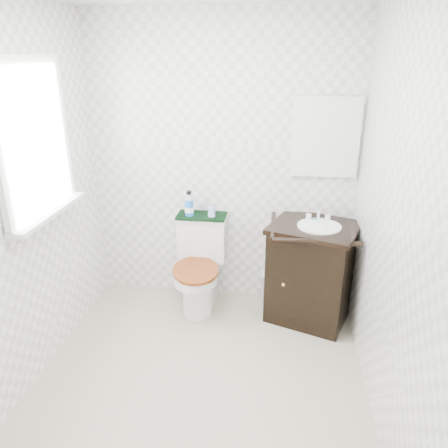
% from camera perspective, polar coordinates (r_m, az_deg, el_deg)
% --- Properties ---
extents(floor, '(2.40, 2.40, 0.00)m').
position_cam_1_polar(floor, '(3.13, -3.25, -19.97)').
color(floor, '#A69D85').
rests_on(floor, ground).
extents(wall_back, '(2.40, 0.00, 2.40)m').
position_cam_1_polar(wall_back, '(3.63, -0.20, 7.71)').
color(wall_back, white).
rests_on(wall_back, ground).
extents(wall_front, '(2.40, 0.00, 2.40)m').
position_cam_1_polar(wall_front, '(1.47, -13.03, -15.36)').
color(wall_front, white).
rests_on(wall_front, ground).
extents(wall_left, '(0.00, 2.40, 2.40)m').
position_cam_1_polar(wall_left, '(2.91, -25.62, 1.98)').
color(wall_left, white).
rests_on(wall_left, ground).
extents(wall_right, '(0.00, 2.40, 2.40)m').
position_cam_1_polar(wall_right, '(2.53, 21.40, -0.08)').
color(wall_right, white).
rests_on(wall_right, ground).
extents(window, '(0.02, 0.70, 0.90)m').
position_cam_1_polar(window, '(3.02, -23.73, 9.85)').
color(window, white).
rests_on(window, wall_left).
extents(mirror, '(0.50, 0.02, 0.60)m').
position_cam_1_polar(mirror, '(3.54, 13.11, 10.94)').
color(mirror, silver).
rests_on(mirror, wall_back).
extents(toilet, '(0.43, 0.65, 0.78)m').
position_cam_1_polar(toilet, '(3.74, -3.14, -5.92)').
color(toilet, white).
rests_on(toilet, floor).
extents(vanity, '(0.79, 0.74, 0.92)m').
position_cam_1_polar(vanity, '(3.61, 11.35, -5.92)').
color(vanity, black).
rests_on(vanity, floor).
extents(trash_bin, '(0.22, 0.19, 0.28)m').
position_cam_1_polar(trash_bin, '(3.90, 6.25, -8.14)').
color(trash_bin, silver).
rests_on(trash_bin, floor).
extents(towel, '(0.41, 0.22, 0.02)m').
position_cam_1_polar(towel, '(3.67, -2.94, 1.09)').
color(towel, black).
rests_on(towel, toilet).
extents(mouthwash_bottle, '(0.07, 0.07, 0.21)m').
position_cam_1_polar(mouthwash_bottle, '(3.64, -4.59, 2.59)').
color(mouthwash_bottle, blue).
rests_on(mouthwash_bottle, towel).
extents(cup, '(0.06, 0.06, 0.08)m').
position_cam_1_polar(cup, '(3.62, -1.63, 1.61)').
color(cup, '#89ABE1').
rests_on(cup, towel).
extents(soap_bar, '(0.07, 0.05, 0.02)m').
position_cam_1_polar(soap_bar, '(3.54, 11.63, 0.64)').
color(soap_bar, '#187565').
rests_on(soap_bar, vanity).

